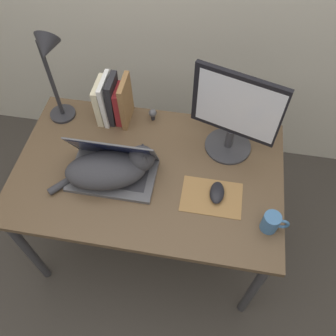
% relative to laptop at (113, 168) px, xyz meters
% --- Properties ---
extents(ground_plane, '(12.00, 12.00, 0.00)m').
position_rel_laptop_xyz_m(ground_plane, '(0.15, -0.35, -0.77)').
color(ground_plane, '#3D3833').
extents(desk, '(1.24, 0.78, 0.73)m').
position_rel_laptop_xyz_m(desk, '(0.15, 0.04, -0.12)').
color(desk, brown).
rests_on(desk, ground_plane).
extents(laptop, '(0.39, 0.24, 0.23)m').
position_rel_laptop_xyz_m(laptop, '(0.00, 0.00, 0.00)').
color(laptop, '#4C4C51').
rests_on(laptop, desk).
extents(cat, '(0.45, 0.28, 0.16)m').
position_rel_laptop_xyz_m(cat, '(0.00, -0.03, 0.03)').
color(cat, '#333338').
rests_on(cat, desk).
extents(external_monitor, '(0.39, 0.22, 0.44)m').
position_rel_laptop_xyz_m(external_monitor, '(0.50, 0.24, 0.18)').
color(external_monitor, '#333338').
rests_on(external_monitor, desk).
extents(mousepad, '(0.27, 0.18, 0.00)m').
position_rel_laptop_xyz_m(mousepad, '(0.46, -0.05, -0.04)').
color(mousepad, olive).
rests_on(mousepad, desk).
extents(computer_mouse, '(0.06, 0.11, 0.03)m').
position_rel_laptop_xyz_m(computer_mouse, '(0.48, -0.04, -0.03)').
color(computer_mouse, black).
rests_on(computer_mouse, mousepad).
extents(book_row, '(0.16, 0.17, 0.25)m').
position_rel_laptop_xyz_m(book_row, '(-0.08, 0.34, 0.07)').
color(book_row, beige).
rests_on(book_row, desk).
extents(desk_lamp, '(0.17, 0.17, 0.52)m').
position_rel_laptop_xyz_m(desk_lamp, '(-0.32, 0.28, 0.31)').
color(desk_lamp, '#28282D').
rests_on(desk_lamp, desk).
extents(webcam, '(0.04, 0.04, 0.07)m').
position_rel_laptop_xyz_m(webcam, '(0.11, 0.36, -0.00)').
color(webcam, '#232328').
rests_on(webcam, desk).
extents(mug, '(0.11, 0.07, 0.09)m').
position_rel_laptop_xyz_m(mug, '(0.71, -0.16, 0.00)').
color(mug, teal).
rests_on(mug, desk).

